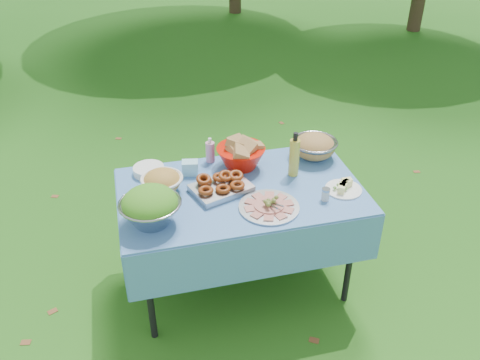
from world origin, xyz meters
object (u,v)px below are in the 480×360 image
Objects in this scene: salad_bowl at (150,207)px; pasta_bowl_steel at (314,146)px; plate_stack at (149,170)px; charcuterie_platter at (269,202)px; picnic_table at (241,239)px; oil_bottle at (294,154)px; bread_bowl at (241,152)px.

salad_bowl is 1.22m from pasta_bowl_steel.
charcuterie_platter is (0.63, -0.54, 0.02)m from plate_stack.
salad_bowl is at bearing -93.60° from plate_stack.
salad_bowl is 0.67m from charcuterie_platter.
picnic_table is at bearing -154.66° from pasta_bowl_steel.
plate_stack is at bearing 165.26° from oil_bottle.
pasta_bowl_steel is (0.57, 0.27, 0.46)m from picnic_table.
plate_stack is 0.56× the size of charcuterie_platter.
bread_bowl is 0.49m from charcuterie_platter.
bread_bowl is at bearing 95.25° from charcuterie_platter.
pasta_bowl_steel is 0.28m from oil_bottle.
pasta_bowl_steel reaches higher than picnic_table.
charcuterie_platter is (0.66, -0.02, -0.07)m from salad_bowl.
pasta_bowl_steel is (0.50, 0.01, -0.02)m from bread_bowl.
oil_bottle is (0.92, 0.29, 0.04)m from salad_bowl.
salad_bowl is at bearing -160.26° from picnic_table.
plate_stack is 0.66× the size of oil_bottle.
plate_stack is (0.03, 0.52, -0.09)m from salad_bowl.
picnic_table is 0.65m from oil_bottle.
picnic_table is at bearing 19.74° from salad_bowl.
charcuterie_platter is 1.19× the size of oil_bottle.
salad_bowl is at bearing -162.54° from oil_bottle.
salad_bowl reaches higher than plate_stack.
oil_bottle is (0.25, 0.31, 0.11)m from charcuterie_platter.
oil_bottle reaches higher than salad_bowl.
bread_bowl is at bearing -179.27° from pasta_bowl_steel.
plate_stack is 0.83m from charcuterie_platter.
salad_bowl reaches higher than charcuterie_platter.
picnic_table is at bearing -31.79° from plate_stack.
bread_bowl is at bearing 75.85° from picnic_table.
salad_bowl is at bearing -143.29° from bread_bowl.
charcuterie_platter is at bearing -63.30° from picnic_table.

